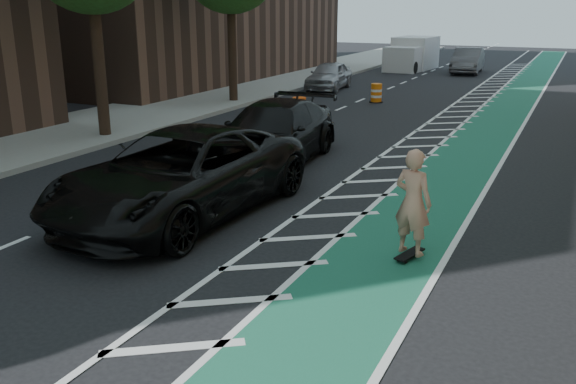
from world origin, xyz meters
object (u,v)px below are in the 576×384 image
Objects in this scene: suv_far at (273,134)px; barrel_a at (257,132)px; skateboarder at (413,202)px; suv_near at (182,174)px.

suv_far is 5.61× the size of barrel_a.
skateboarder is at bearing -44.76° from barrel_a.
suv_near reaches higher than suv_far.
suv_near is 6.21× the size of barrel_a.
skateboarder is 0.29× the size of suv_near.
skateboarder is 1.82× the size of barrel_a.
suv_near is (-4.79, 0.24, -0.14)m from skateboarder.
barrel_a is at bearing 107.48° from suv_near.
skateboarder reaches higher than barrel_a.
barrel_a is at bearing -29.74° from skateboarder.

